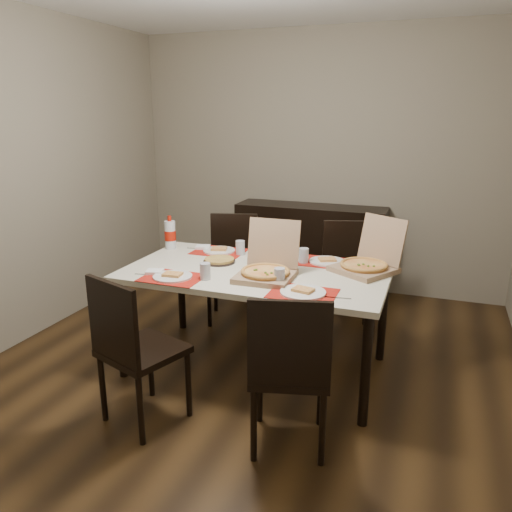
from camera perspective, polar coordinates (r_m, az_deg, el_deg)
name	(u,v)px	position (r m, az deg, el deg)	size (l,w,h in m)	color
ground	(248,370)	(3.74, -0.94, -12.90)	(3.80, 4.00, 0.02)	#3B2712
room_walls	(269,122)	(3.68, 1.44, 15.03)	(3.84, 4.02, 2.62)	gray
sideboard	(310,249)	(5.15, 6.16, 0.80)	(1.50, 0.40, 0.90)	black
dining_table	(256,279)	(3.48, 0.00, -2.63)	(1.80, 1.00, 0.75)	beige
chair_near_left	(133,346)	(3.00, -13.93, -9.92)	(0.54, 0.54, 0.93)	black
chair_near_right	(289,367)	(2.70, 3.85, -12.49)	(0.51, 0.51, 0.93)	black
chair_far_left	(233,262)	(4.46, -2.66, -0.72)	(0.52, 0.52, 0.93)	black
chair_far_right	(348,273)	(4.24, 10.48, -1.89)	(0.53, 0.53, 0.93)	black
setting_near_left	(178,275)	(3.33, -8.86, -2.13)	(0.53, 0.30, 0.11)	red
setting_near_right	(297,288)	(3.06, 4.71, -3.68)	(0.51, 0.30, 0.11)	red
setting_far_left	(222,250)	(3.90, -3.86, 0.74)	(0.51, 0.30, 0.11)	red
setting_far_right	(321,260)	(3.65, 7.45, -0.45)	(0.47, 0.30, 0.11)	red
napkin_loose	(269,269)	(3.46, 1.45, -1.47)	(0.12, 0.11, 0.02)	white
pizza_box_center	(267,269)	(3.29, 1.25, -1.51)	(0.37, 0.41, 0.36)	#927154
pizza_box_right	(367,263)	(3.51, 12.56, -0.79)	(0.52, 0.53, 0.36)	#927154
faina_plate	(219,261)	(3.64, -4.21, -0.52)	(0.23, 0.23, 0.03)	black
dip_bowl	(272,264)	(3.54, 1.81, -0.92)	(0.13, 0.13, 0.03)	white
soda_bottle	(170,235)	(4.03, -9.78, 2.41)	(0.09, 0.09, 0.27)	silver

